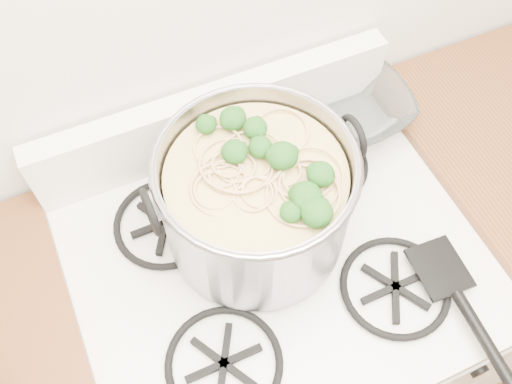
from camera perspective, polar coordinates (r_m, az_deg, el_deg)
name	(u,v)px	position (r m, az deg, el deg)	size (l,w,h in m)	color
gas_range	(272,335)	(1.53, 1.57, -14.12)	(0.76, 0.66, 0.92)	white
stock_pot	(256,199)	(1.00, 0.00, -0.72)	(0.37, 0.34, 0.23)	gray
spatula	(441,266)	(1.10, 17.97, -7.09)	(0.29, 0.31, 0.02)	black
glass_bowl	(342,111)	(1.26, 8.61, 8.05)	(0.11, 0.11, 0.03)	white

